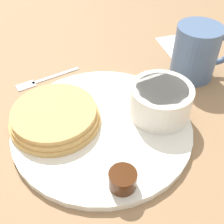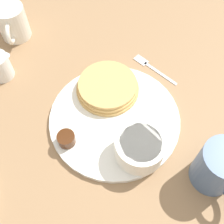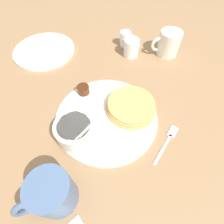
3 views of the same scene
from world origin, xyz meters
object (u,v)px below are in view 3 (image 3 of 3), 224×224
Objects in this scene: bowl at (75,130)px; coffee_mug at (52,194)px; creamer_pitcher_far at (125,39)px; fork at (168,140)px; second_mug at (168,43)px; plate at (106,118)px; creamer_pitcher_near at (131,48)px.

bowl is 0.83× the size of coffee_mug.
bowl is at bearing -48.32° from creamer_pitcher_far.
second_mug is at bearing 142.13° from fork.
plate reaches higher than fork.
bowl is at bearing -68.62° from second_mug.
coffee_mug reaches higher than creamer_pitcher_near.
second_mug is at bearing 118.49° from coffee_mug.
plate is 0.36m from creamer_pitcher_far.
bowl is 0.44m from creamer_pitcher_far.
second_mug reaches higher than fork.
creamer_pitcher_far is 0.43m from fork.
fork is 1.15× the size of second_mug.
bowl is 1.26× the size of creamer_pitcher_near.
creamer_pitcher_near is (-0.35, 0.41, -0.02)m from coffee_mug.
bowl is at bearing 141.15° from coffee_mug.
bowl reaches higher than creamer_pitcher_far.
coffee_mug is 0.60m from second_mug.
bowl reaches higher than plate.
creamer_pitcher_near reaches higher than creamer_pitcher_far.
fork is at bearing 59.27° from bowl.
second_mug is (0.12, 0.11, 0.01)m from creamer_pitcher_far.
creamer_pitcher_far reaches higher than fork.
second_mug reaches higher than bowl.
coffee_mug is (0.12, -0.09, 0.01)m from bowl.
coffee_mug reaches higher than fork.
creamer_pitcher_far is (-0.41, 0.42, -0.02)m from coffee_mug.
second_mug reaches higher than creamer_pitcher_far.
creamer_pitcher_far is 0.16m from second_mug.
fork is at bearing 38.67° from plate.
creamer_pitcher_near is 0.14m from second_mug.
bowl is at bearing -80.37° from plate.
plate is at bearing 99.63° from bowl.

